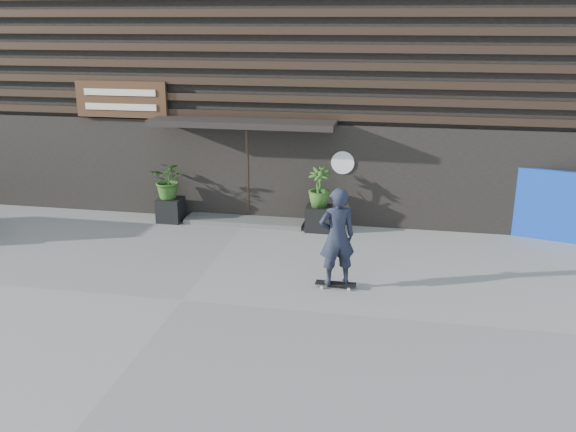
% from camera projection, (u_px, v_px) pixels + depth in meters
% --- Properties ---
extents(ground, '(80.00, 80.00, 0.00)m').
position_uv_depth(ground, '(182.00, 300.00, 11.25)').
color(ground, gray).
rests_on(ground, ground).
extents(entrance_step, '(3.00, 0.80, 0.12)m').
position_uv_depth(entrance_step, '(245.00, 221.00, 15.54)').
color(entrance_step, '#51514E').
rests_on(entrance_step, ground).
extents(planter_pot_left, '(0.60, 0.60, 0.60)m').
position_uv_depth(planter_pot_left, '(171.00, 210.00, 15.62)').
color(planter_pot_left, black).
rests_on(planter_pot_left, ground).
extents(bamboo_left, '(0.86, 0.75, 0.96)m').
position_uv_depth(bamboo_left, '(169.00, 180.00, 15.38)').
color(bamboo_left, '#2D591E').
rests_on(bamboo_left, planter_pot_left).
extents(planter_pot_right, '(0.60, 0.60, 0.60)m').
position_uv_depth(planter_pot_right, '(319.00, 218.00, 14.94)').
color(planter_pot_right, black).
rests_on(planter_pot_right, ground).
extents(bamboo_right, '(0.54, 0.54, 0.96)m').
position_uv_depth(bamboo_right, '(319.00, 187.00, 14.70)').
color(bamboo_right, '#2D591E').
rests_on(bamboo_right, planter_pot_right).
extents(blue_tarp, '(1.74, 0.56, 1.66)m').
position_uv_depth(blue_tarp, '(555.00, 206.00, 14.09)').
color(blue_tarp, '#0D37B0').
rests_on(blue_tarp, ground).
extents(building, '(18.00, 11.00, 8.00)m').
position_uv_depth(building, '(286.00, 50.00, 19.36)').
color(building, black).
rests_on(building, ground).
extents(skateboarder, '(0.81, 0.68, 1.98)m').
position_uv_depth(skateboarder, '(337.00, 237.00, 11.48)').
color(skateboarder, black).
rests_on(skateboarder, ground).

